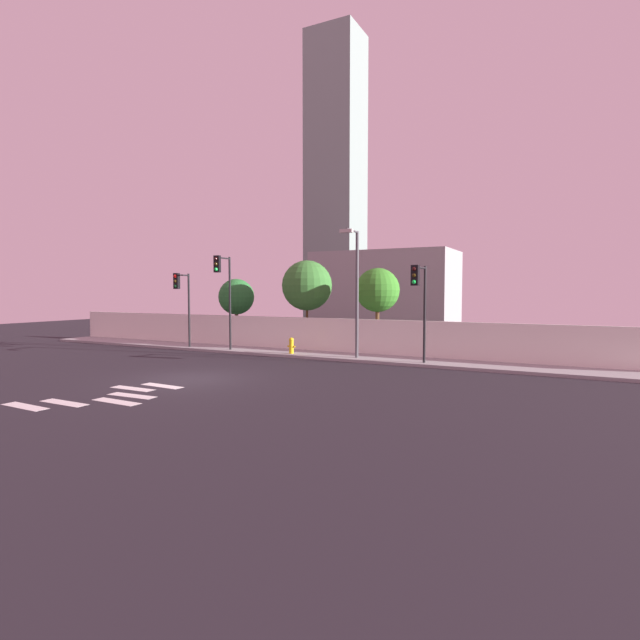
% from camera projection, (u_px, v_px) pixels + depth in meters
% --- Properties ---
extents(ground_plane, '(80.00, 80.00, 0.00)m').
position_uv_depth(ground_plane, '(190.00, 379.00, 19.28)').
color(ground_plane, black).
extents(sidewalk, '(36.00, 2.40, 0.15)m').
position_uv_depth(sidewalk, '(296.00, 354.00, 26.54)').
color(sidewalk, gray).
rests_on(sidewalk, ground).
extents(perimeter_wall, '(36.00, 0.18, 1.80)m').
position_uv_depth(perimeter_wall, '(308.00, 334.00, 27.63)').
color(perimeter_wall, white).
rests_on(perimeter_wall, sidewalk).
extents(crosswalk_marking, '(3.70, 4.76, 0.01)m').
position_uv_depth(crosswalk_marking, '(108.00, 396.00, 16.10)').
color(crosswalk_marking, silver).
rests_on(crosswalk_marking, ground).
extents(traffic_light_left, '(0.34, 1.24, 4.30)m').
position_uv_depth(traffic_light_left, '(182.00, 293.00, 28.45)').
color(traffic_light_left, black).
rests_on(traffic_light_left, sidewalk).
extents(traffic_light_center, '(0.39, 1.32, 4.42)m').
position_uv_depth(traffic_light_center, '(419.00, 292.00, 21.98)').
color(traffic_light_center, black).
rests_on(traffic_light_center, sidewalk).
extents(traffic_light_right, '(0.37, 1.49, 5.18)m').
position_uv_depth(traffic_light_right, '(223.00, 282.00, 26.93)').
color(traffic_light_right, black).
rests_on(traffic_light_right, sidewalk).
extents(street_lamp_curbside, '(0.61, 1.71, 6.20)m').
position_uv_depth(street_lamp_curbside, '(355.00, 283.00, 23.99)').
color(street_lamp_curbside, '#4C4C51').
rests_on(street_lamp_curbside, sidewalk).
extents(fire_hydrant, '(0.44, 0.26, 0.85)m').
position_uv_depth(fire_hydrant, '(291.00, 345.00, 25.94)').
color(fire_hydrant, gold).
rests_on(fire_hydrant, sidewalk).
extents(roadside_tree_leftmost, '(2.27, 2.27, 4.21)m').
position_uv_depth(roadside_tree_leftmost, '(236.00, 297.00, 31.37)').
color(roadside_tree_leftmost, brown).
rests_on(roadside_tree_leftmost, ground).
extents(roadside_tree_midleft, '(2.95, 2.95, 5.23)m').
position_uv_depth(roadside_tree_midleft, '(307.00, 286.00, 28.96)').
color(roadside_tree_midleft, brown).
rests_on(roadside_tree_midleft, ground).
extents(roadside_tree_midright, '(2.41, 2.41, 4.69)m').
position_uv_depth(roadside_tree_midright, '(378.00, 290.00, 26.95)').
color(roadside_tree_midright, brown).
rests_on(roadside_tree_midright, ground).
extents(low_building_distant, '(11.08, 6.00, 6.59)m').
position_uv_depth(low_building_distant, '(385.00, 293.00, 40.14)').
color(low_building_distant, '#9A9A9A').
rests_on(low_building_distant, ground).
extents(tower_on_skyline, '(5.59, 5.00, 31.61)m').
position_uv_depth(tower_on_skyline, '(336.00, 179.00, 54.74)').
color(tower_on_skyline, gray).
rests_on(tower_on_skyline, ground).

